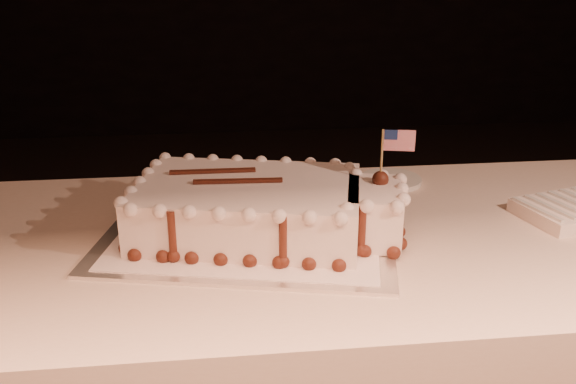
{
  "coord_description": "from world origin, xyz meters",
  "views": [
    {
      "loc": [
        -0.3,
        -0.59,
        1.32
      ],
      "look_at": [
        -0.16,
        0.61,
        0.84
      ],
      "focal_mm": 40.0,
      "sensor_mm": 36.0,
      "label": 1
    }
  ],
  "objects": [
    {
      "name": "side_plate",
      "position": [
        0.13,
        0.88,
        0.76
      ],
      "size": [
        0.15,
        0.15,
        0.01
      ],
      "primitive_type": "cylinder",
      "color": "white",
      "rests_on": "banquet_table"
    },
    {
      "name": "banquet_table",
      "position": [
        0.0,
        0.6,
        0.38
      ],
      "size": [
        2.4,
        0.8,
        0.75
      ],
      "primitive_type": "cube",
      "color": "beige",
      "rests_on": "ground"
    },
    {
      "name": "napkin_stack",
      "position": [
        0.47,
        0.63,
        0.77
      ],
      "size": [
        0.26,
        0.21,
        0.04
      ],
      "color": "white",
      "rests_on": "banquet_table"
    },
    {
      "name": "cake_board",
      "position": [
        -0.24,
        0.61,
        0.75
      ],
      "size": [
        0.67,
        0.56,
        0.01
      ],
      "primitive_type": "cube",
      "rotation": [
        0.0,
        0.0,
        -0.22
      ],
      "color": "silver",
      "rests_on": "banquet_table"
    },
    {
      "name": "doily",
      "position": [
        -0.24,
        0.61,
        0.76
      ],
      "size": [
        0.6,
        0.51,
        0.0
      ],
      "primitive_type": "cube",
      "rotation": [
        0.0,
        0.0,
        -0.22
      ],
      "color": "white",
      "rests_on": "cake_board"
    },
    {
      "name": "sheet_cake",
      "position": [
        -0.21,
        0.61,
        0.81
      ],
      "size": [
        0.58,
        0.4,
        0.22
      ],
      "color": "white",
      "rests_on": "doily"
    }
  ]
}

